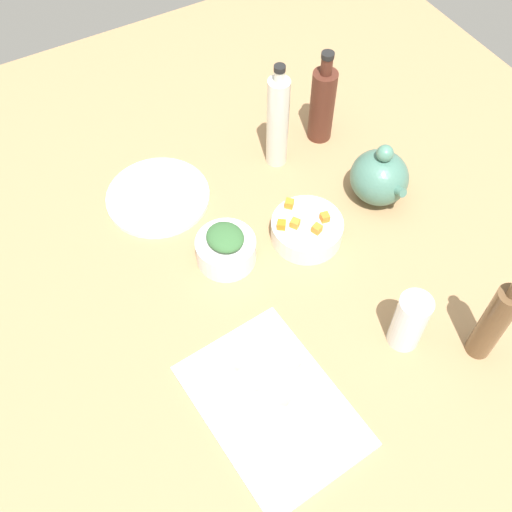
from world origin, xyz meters
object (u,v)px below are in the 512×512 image
bowl_carrots (307,230)px  bottle_2 (278,122)px  bottle_0 (322,104)px  bowl_greens (226,250)px  plate_tofu (158,197)px  bottle_1 (494,322)px  drinking_glass_0 (409,321)px  cutting_board (272,405)px  teapot (380,177)px

bowl_carrots → bottle_2: size_ratio=0.57×
bowl_carrots → bottle_0: bearing=142.2°
bowl_greens → bottle_2: size_ratio=0.47×
plate_tofu → bottle_1: (65.87, 38.38, 10.07)cm
bottle_0 → bottle_2: 13.94cm
bottle_2 → drinking_glass_0: 54.52cm
bowl_carrots → bottle_1: bottle_1 is taller
cutting_board → bowl_carrots: (-30.10, 26.30, 2.00)cm
bowl_greens → bowl_carrots: size_ratio=0.82×
plate_tofu → teapot: (23.97, 44.31, 5.67)cm
cutting_board → teapot: size_ratio=2.16×
plate_tofu → bowl_greens: size_ratio=1.87×
cutting_board → bowl_carrots: bowl_carrots is taller
drinking_glass_0 → teapot: bearing=152.3°
bottle_1 → drinking_glass_0: (-8.93, -11.36, -3.82)cm
bowl_greens → bowl_carrots: (3.50, 18.03, -0.48)cm
bottle_1 → bottle_2: bottle_2 is taller
bottle_0 → bottle_2: bearing=-81.5°
teapot → bottle_0: (-23.23, -0.58, 3.91)cm
bottle_1 → bowl_carrots: bearing=-159.9°
plate_tofu → drinking_glass_0: (56.94, 27.02, 6.25)cm
bowl_greens → bottle_1: (43.08, 32.53, 7.69)cm
bowl_greens → bottle_2: 32.78cm
plate_tofu → bottle_0: size_ratio=0.98×
plate_tofu → bottle_2: size_ratio=0.87×
cutting_board → bottle_2: 63.79cm
cutting_board → bottle_2: size_ratio=1.22×
bowl_carrots → bottle_1: 42.93cm
cutting_board → plate_tofu: bearing=177.5°
cutting_board → plate_tofu: plate_tofu is taller
plate_tofu → bowl_carrots: (26.29, 23.88, 1.90)cm
cutting_board → bowl_greens: bearing=166.2°
plate_tofu → bottle_1: bottle_1 is taller
bowl_greens → bottle_0: bottle_0 is taller
bowl_greens → bowl_carrots: bowl_greens is taller
bowl_carrots → teapot: bearing=96.5°
plate_tofu → bowl_greens: bowl_greens is taller
bottle_2 → teapot: bearing=33.9°
bottle_2 → drinking_glass_0: size_ratio=2.00×
plate_tofu → bottle_1: size_ratio=0.94×
cutting_board → bottle_1: bottle_1 is taller
cutting_board → drinking_glass_0: 30.12cm
cutting_board → bowl_carrots: bearing=138.9°
cutting_board → bowl_carrots: 40.02cm
bowl_greens → bowl_carrots: 18.37cm
bottle_0 → bottle_1: bearing=-4.7°
bowl_carrots → plate_tofu: bearing=-137.8°
bottle_0 → teapot: bearing=1.4°
plate_tofu → drinking_glass_0: bearing=25.4°
cutting_board → teapot: 57.17cm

